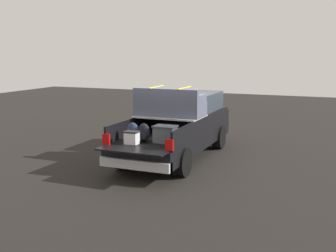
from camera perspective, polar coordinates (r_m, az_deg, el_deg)
The scene contains 2 objects.
ground_plane at distance 13.03m, azimuth 1.02°, elevation -4.33°, with size 40.00×40.00×0.00m, color black.
pickup_truck at distance 13.15m, azimuth 1.62°, elevation 0.15°, with size 6.05×2.06×2.23m.
Camera 1 is at (-11.72, -4.65, 3.28)m, focal length 44.78 mm.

